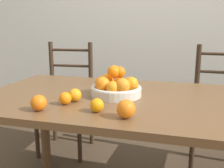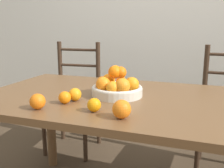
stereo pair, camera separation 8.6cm
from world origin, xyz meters
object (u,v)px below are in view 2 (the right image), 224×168
orange_loose_4 (65,98)px  chair_left (74,99)px  orange_loose_2 (38,101)px  orange_loose_3 (75,94)px  orange_loose_1 (94,105)px  fruit_bowl (117,86)px  orange_loose_0 (122,109)px

orange_loose_4 → chair_left: size_ratio=0.06×
orange_loose_2 → orange_loose_4: 0.14m
orange_loose_2 → chair_left: 1.16m
orange_loose_3 → orange_loose_1: bearing=-38.5°
fruit_bowl → orange_loose_0: size_ratio=3.49×
orange_loose_3 → orange_loose_2: bearing=-118.8°
orange_loose_2 → fruit_bowl: bearing=51.4°
orange_loose_0 → orange_loose_1: size_ratio=1.27×
fruit_bowl → orange_loose_0: bearing=-68.0°
fruit_bowl → orange_loose_1: (-0.01, -0.29, -0.02)m
orange_loose_2 → orange_loose_0: bearing=1.5°
orange_loose_1 → orange_loose_3: size_ratio=0.94×
orange_loose_3 → orange_loose_4: bearing=-111.6°
orange_loose_0 → orange_loose_1: 0.15m
orange_loose_0 → orange_loose_1: bearing=164.0°
fruit_bowl → orange_loose_2: (-0.27, -0.34, -0.02)m
fruit_bowl → orange_loose_4: size_ratio=4.49×
fruit_bowl → orange_loose_1: size_ratio=4.44×
fruit_bowl → orange_loose_3: size_ratio=4.17×
orange_loose_1 → chair_left: size_ratio=0.06×
fruit_bowl → orange_loose_3: bearing=-137.2°
orange_loose_4 → chair_left: chair_left is taller
orange_loose_1 → orange_loose_0: bearing=-16.0°
chair_left → orange_loose_4: bearing=-68.4°
fruit_bowl → orange_loose_3: (-0.17, -0.16, -0.02)m
orange_loose_3 → orange_loose_4: size_ratio=1.08×
orange_loose_0 → orange_loose_1: orange_loose_0 is taller
fruit_bowl → orange_loose_4: bearing=-131.6°
fruit_bowl → orange_loose_1: 0.29m
orange_loose_2 → orange_loose_4: (0.07, 0.12, -0.01)m
chair_left → fruit_bowl: bearing=-51.9°
orange_loose_0 → fruit_bowl: bearing=112.0°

